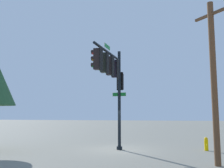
% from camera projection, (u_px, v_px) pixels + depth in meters
% --- Properties ---
extents(ground_plane, '(120.00, 120.00, 0.00)m').
position_uv_depth(ground_plane, '(119.00, 150.00, 15.49)').
color(ground_plane, slate).
extents(signal_pole_assembly, '(5.00, 1.41, 6.45)m').
position_uv_depth(signal_pole_assembly, '(112.00, 75.00, 14.65)').
color(signal_pole_assembly, black).
rests_on(signal_pole_assembly, ground_plane).
extents(utility_pole, '(1.48, 1.22, 7.63)m').
position_uv_depth(utility_pole, '(214.00, 78.00, 11.19)').
color(utility_pole, brown).
rests_on(utility_pole, ground_plane).
extents(fire_hydrant, '(0.33, 0.24, 0.83)m').
position_uv_depth(fire_hydrant, '(206.00, 144.00, 15.13)').
color(fire_hydrant, '#F0C002').
rests_on(fire_hydrant, ground_plane).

